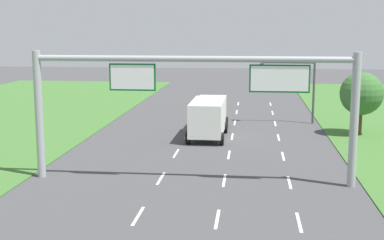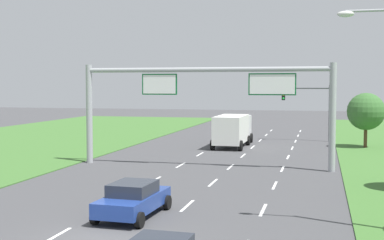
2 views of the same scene
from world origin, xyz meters
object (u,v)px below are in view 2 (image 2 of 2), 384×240
(sign_gantry, at_px, (207,95))
(box_truck, at_px, (233,129))
(car_lead_silver, at_px, (133,199))
(traffic_light_mast, at_px, (310,102))
(roadside_tree_far, at_px, (366,112))

(sign_gantry, bearing_deg, box_truck, 91.25)
(car_lead_silver, xyz_separation_m, sign_gantry, (0.19, 14.13, 4.12))
(traffic_light_mast, distance_m, roadside_tree_far, 6.94)
(car_lead_silver, relative_size, traffic_light_mast, 0.79)
(car_lead_silver, bearing_deg, box_truck, 93.07)
(roadside_tree_far, bearing_deg, car_lead_silver, -112.22)
(car_lead_silver, relative_size, sign_gantry, 0.26)
(box_truck, height_order, roadside_tree_far, roadside_tree_far)
(car_lead_silver, relative_size, box_truck, 0.56)
(sign_gantry, xyz_separation_m, roadside_tree_far, (11.31, 14.03, -1.65))
(traffic_light_mast, bearing_deg, box_truck, -136.39)
(sign_gantry, distance_m, roadside_tree_far, 18.09)
(box_truck, xyz_separation_m, roadside_tree_far, (11.58, 1.50, 1.64))
(box_truck, distance_m, roadside_tree_far, 11.79)
(car_lead_silver, xyz_separation_m, box_truck, (-0.08, 26.66, 0.83))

